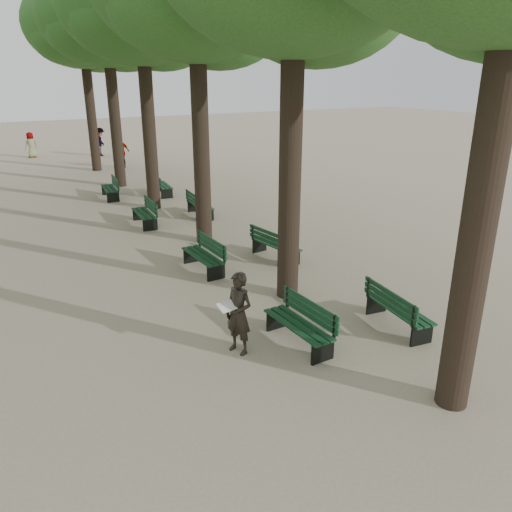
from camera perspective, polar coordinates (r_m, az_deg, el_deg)
ground at (r=9.59m, az=5.97°, el=-12.77°), size 120.00×120.00×0.00m
tree_central_3 at (r=20.62m, az=-13.13°, el=26.43°), size 6.00×6.00×9.95m
tree_central_4 at (r=25.40m, az=-16.85°, el=24.82°), size 6.00×6.00×9.95m
tree_central_5 at (r=30.25m, az=-19.33°, el=23.68°), size 6.00×6.00×9.95m
bench_left_0 at (r=10.24m, az=4.87°, el=-8.67°), size 0.62×1.82×0.92m
bench_left_1 at (r=13.99m, az=-6.05°, el=-0.63°), size 0.61×1.81×0.92m
bench_left_2 at (r=18.65m, az=-12.62°, el=4.27°), size 0.70×1.84×0.92m
bench_left_3 at (r=23.21m, az=-16.33°, el=7.00°), size 0.75×1.85×0.92m
bench_right_0 at (r=11.26m, az=15.92°, el=-6.65°), size 0.81×1.86×0.92m
bench_right_1 at (r=14.84m, az=2.25°, el=0.69°), size 0.79×1.86×0.92m
bench_right_2 at (r=19.52m, az=-6.38°, el=5.33°), size 0.72×1.84×0.92m
bench_right_3 at (r=23.36m, az=-10.60°, el=7.54°), size 0.77×1.85×0.92m
man_with_map at (r=9.69m, az=-2.00°, el=-6.58°), size 0.71×0.75×1.67m
pedestrian_c at (r=30.86m, az=-15.12°, el=11.40°), size 1.14×0.76×1.84m
pedestrian_d at (r=36.85m, az=-24.32°, el=11.50°), size 0.87×0.60×1.65m
pedestrian_b at (r=35.95m, az=-17.34°, el=12.34°), size 0.85×1.25×1.87m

